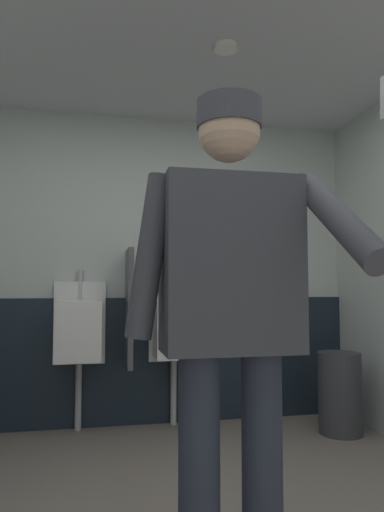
{
  "coord_description": "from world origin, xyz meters",
  "views": [
    {
      "loc": [
        -0.43,
        -1.87,
        1.1
      ],
      "look_at": [
        0.01,
        0.27,
        1.25
      ],
      "focal_mm": 32.56,
      "sensor_mm": 36.0,
      "label": 1
    }
  ],
  "objects_px": {
    "urinal_middle": "(175,328)",
    "person": "(231,304)",
    "urinal_left": "(79,330)",
    "trash_bin": "(340,393)"
  },
  "relations": [
    {
      "from": "person",
      "to": "trash_bin",
      "type": "distance_m",
      "value": 2.34
    },
    {
      "from": "trash_bin",
      "to": "urinal_middle",
      "type": "bearing_deg",
      "value": 161.27
    },
    {
      "from": "person",
      "to": "trash_bin",
      "type": "xyz_separation_m",
      "value": [
        1.37,
        1.74,
        -0.74
      ]
    },
    {
      "from": "urinal_middle",
      "to": "trash_bin",
      "type": "xyz_separation_m",
      "value": [
        1.2,
        -0.41,
        -0.47
      ]
    },
    {
      "from": "urinal_left",
      "to": "trash_bin",
      "type": "xyz_separation_m",
      "value": [
        1.95,
        -0.41,
        -0.47
      ]
    },
    {
      "from": "urinal_left",
      "to": "person",
      "type": "xyz_separation_m",
      "value": [
        0.58,
        -2.15,
        0.27
      ]
    },
    {
      "from": "urinal_middle",
      "to": "person",
      "type": "relative_size",
      "value": 0.7
    },
    {
      "from": "urinal_left",
      "to": "urinal_middle",
      "type": "bearing_deg",
      "value": 0.0
    },
    {
      "from": "urinal_left",
      "to": "trash_bin",
      "type": "distance_m",
      "value": 2.04
    },
    {
      "from": "person",
      "to": "trash_bin",
      "type": "bearing_deg",
      "value": 51.89
    }
  ]
}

